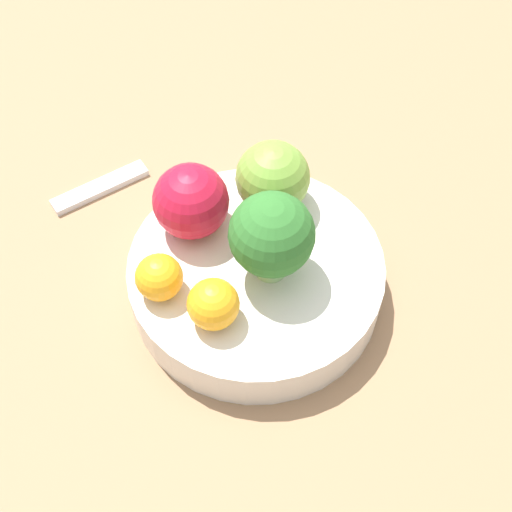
{
  "coord_description": "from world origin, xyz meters",
  "views": [
    {
      "loc": [
        -0.27,
        -0.14,
        0.49
      ],
      "look_at": [
        0.0,
        0.0,
        0.07
      ],
      "focal_mm": 50.0,
      "sensor_mm": 36.0,
      "label": 1
    }
  ],
  "objects_px": {
    "broccoli": "(271,238)",
    "bowl": "(256,278)",
    "orange_back": "(213,304)",
    "apple_red": "(273,178)",
    "orange_front": "(159,277)",
    "spoon": "(100,187)",
    "apple_green": "(191,201)"
  },
  "relations": [
    {
      "from": "broccoli",
      "to": "apple_green",
      "type": "distance_m",
      "value": 0.07
    },
    {
      "from": "broccoli",
      "to": "apple_green",
      "type": "xyz_separation_m",
      "value": [
        0.01,
        0.07,
        -0.01
      ]
    },
    {
      "from": "broccoli",
      "to": "apple_red",
      "type": "bearing_deg",
      "value": 24.52
    },
    {
      "from": "broccoli",
      "to": "orange_back",
      "type": "relative_size",
      "value": 2.01
    },
    {
      "from": "spoon",
      "to": "broccoli",
      "type": "bearing_deg",
      "value": -100.78
    },
    {
      "from": "apple_green",
      "to": "bowl",
      "type": "bearing_deg",
      "value": -100.35
    },
    {
      "from": "broccoli",
      "to": "apple_red",
      "type": "height_order",
      "value": "broccoli"
    },
    {
      "from": "broccoli",
      "to": "orange_front",
      "type": "height_order",
      "value": "broccoli"
    },
    {
      "from": "apple_green",
      "to": "orange_front",
      "type": "xyz_separation_m",
      "value": [
        -0.06,
        -0.01,
        -0.01
      ]
    },
    {
      "from": "orange_back",
      "to": "apple_red",
      "type": "bearing_deg",
      "value": 5.17
    },
    {
      "from": "apple_red",
      "to": "orange_back",
      "type": "xyz_separation_m",
      "value": [
        -0.11,
        -0.01,
        -0.01
      ]
    },
    {
      "from": "orange_front",
      "to": "spoon",
      "type": "height_order",
      "value": "orange_front"
    },
    {
      "from": "orange_back",
      "to": "spoon",
      "type": "xyz_separation_m",
      "value": [
        0.09,
        0.16,
        -0.05
      ]
    },
    {
      "from": "orange_back",
      "to": "spoon",
      "type": "height_order",
      "value": "orange_back"
    },
    {
      "from": "spoon",
      "to": "apple_red",
      "type": "bearing_deg",
      "value": -80.19
    },
    {
      "from": "broccoli",
      "to": "bowl",
      "type": "bearing_deg",
      "value": 82.2
    },
    {
      "from": "orange_front",
      "to": "orange_back",
      "type": "xyz_separation_m",
      "value": [
        -0.0,
        -0.05,
        0.0
      ]
    },
    {
      "from": "broccoli",
      "to": "orange_back",
      "type": "distance_m",
      "value": 0.06
    },
    {
      "from": "spoon",
      "to": "apple_green",
      "type": "bearing_deg",
      "value": -101.35
    },
    {
      "from": "apple_red",
      "to": "spoon",
      "type": "bearing_deg",
      "value": 99.81
    },
    {
      "from": "orange_front",
      "to": "broccoli",
      "type": "bearing_deg",
      "value": -51.3
    },
    {
      "from": "apple_red",
      "to": "bowl",
      "type": "bearing_deg",
      "value": -165.24
    },
    {
      "from": "bowl",
      "to": "apple_red",
      "type": "height_order",
      "value": "apple_red"
    },
    {
      "from": "bowl",
      "to": "orange_front",
      "type": "xyz_separation_m",
      "value": [
        -0.05,
        0.05,
        0.04
      ]
    },
    {
      "from": "bowl",
      "to": "spoon",
      "type": "height_order",
      "value": "bowl"
    },
    {
      "from": "broccoli",
      "to": "spoon",
      "type": "xyz_separation_m",
      "value": [
        0.03,
        0.18,
        -0.08
      ]
    },
    {
      "from": "apple_green",
      "to": "orange_back",
      "type": "relative_size",
      "value": 1.56
    },
    {
      "from": "apple_red",
      "to": "apple_green",
      "type": "distance_m",
      "value": 0.07
    },
    {
      "from": "apple_green",
      "to": "orange_back",
      "type": "height_order",
      "value": "apple_green"
    },
    {
      "from": "bowl",
      "to": "broccoli",
      "type": "xyz_separation_m",
      "value": [
        -0.0,
        -0.01,
        0.06
      ]
    },
    {
      "from": "apple_green",
      "to": "spoon",
      "type": "height_order",
      "value": "apple_green"
    },
    {
      "from": "bowl",
      "to": "spoon",
      "type": "xyz_separation_m",
      "value": [
        0.03,
        0.17,
        -0.02
      ]
    }
  ]
}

